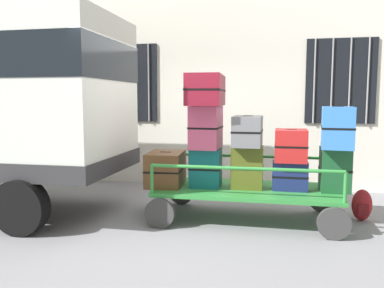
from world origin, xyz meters
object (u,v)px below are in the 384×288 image
object	(u,v)px
suitcase_midleft_bottom	(206,168)
suitcase_left_bottom	(166,169)
suitcase_midright_bottom	(290,176)
suitcase_center_middle	(248,131)
suitcase_midleft_middle	(206,127)
suitcase_right_middle	(337,127)
suitcase_center_bottom	(247,167)
backpack	(362,205)
suitcase_right_bottom	(335,170)
suitcase_midleft_top	(206,90)
suitcase_midright_middle	(291,145)
luggage_cart	(247,193)

from	to	relation	value
suitcase_midleft_bottom	suitcase_left_bottom	bearing A→B (deg)	-177.15
suitcase_midright_bottom	suitcase_center_middle	bearing A→B (deg)	-179.28
suitcase_midleft_middle	suitcase_center_middle	bearing A→B (deg)	0.11
suitcase_left_bottom	suitcase_right_middle	size ratio (longest dim) A/B	1.02
suitcase_left_bottom	suitcase_midright_bottom	world-z (taller)	suitcase_left_bottom
suitcase_left_bottom	suitcase_center_bottom	distance (m)	1.16
suitcase_center_bottom	backpack	size ratio (longest dim) A/B	1.35
suitcase_left_bottom	backpack	bearing A→B (deg)	6.04
suitcase_right_bottom	suitcase_midleft_top	bearing A→B (deg)	-179.25
suitcase_midleft_bottom	suitcase_right_bottom	world-z (taller)	suitcase_right_bottom
suitcase_left_bottom	suitcase_center_bottom	world-z (taller)	suitcase_center_bottom
suitcase_midleft_bottom	backpack	bearing A→B (deg)	6.89
suitcase_midleft_middle	suitcase_midleft_top	xyz separation A→B (m)	(0.00, 0.00, 0.52)
suitcase_midright_bottom	suitcase_midleft_middle	bearing A→B (deg)	-179.58
suitcase_right_middle	suitcase_right_bottom	bearing A→B (deg)	90.00
suitcase_midright_middle	backpack	size ratio (longest dim) A/B	1.08
luggage_cart	suitcase_center_bottom	world-z (taller)	suitcase_center_bottom
suitcase_center_middle	luggage_cart	bearing A→B (deg)	-90.00
suitcase_midleft_top	luggage_cart	bearing A→B (deg)	-0.55
suitcase_center_middle	suitcase_midleft_bottom	bearing A→B (deg)	179.34
suitcase_center_middle	suitcase_right_bottom	distance (m)	1.26
luggage_cart	suitcase_midright_middle	bearing A→B (deg)	0.38
suitcase_midleft_bottom	suitcase_right_bottom	size ratio (longest dim) A/B	0.90
suitcase_midleft_middle	suitcase_right_middle	world-z (taller)	suitcase_midleft_middle
suitcase_midleft_top	suitcase_center_middle	xyz separation A→B (m)	(0.58, -0.00, -0.56)
luggage_cart	suitcase_midleft_bottom	size ratio (longest dim) A/B	4.73
suitcase_midleft_middle	suitcase_right_bottom	bearing A→B (deg)	0.82
backpack	suitcase_midleft_bottom	bearing A→B (deg)	-173.11
suitcase_center_middle	backpack	xyz separation A→B (m)	(1.57, 0.27, -1.03)
suitcase_right_bottom	suitcase_midright_bottom	bearing A→B (deg)	-178.36
suitcase_center_bottom	suitcase_right_middle	bearing A→B (deg)	-1.70
suitcase_midright_middle	suitcase_center_middle	bearing A→B (deg)	179.95
luggage_cart	suitcase_left_bottom	distance (m)	1.20
backpack	suitcase_right_middle	bearing A→B (deg)	-144.93
backpack	suitcase_left_bottom	bearing A→B (deg)	-173.96
luggage_cart	suitcase_left_bottom	xyz separation A→B (m)	(-1.16, -0.02, 0.31)
suitcase_midleft_bottom	suitcase_right_bottom	bearing A→B (deg)	0.57
luggage_cart	suitcase_right_bottom	distance (m)	1.22
suitcase_midleft_bottom	suitcase_right_middle	distance (m)	1.84
luggage_cart	backpack	bearing A→B (deg)	9.80
suitcase_right_bottom	suitcase_right_middle	size ratio (longest dim) A/B	0.80
luggage_cart	backpack	size ratio (longest dim) A/B	5.83
suitcase_right_middle	suitcase_midright_middle	bearing A→B (deg)	178.04
suitcase_midleft_top	suitcase_midright_bottom	xyz separation A→B (m)	(1.16, 0.01, -1.16)
suitcase_midright_middle	backpack	bearing A→B (deg)	15.11
suitcase_midright_middle	suitcase_right_bottom	world-z (taller)	suitcase_midright_middle
suitcase_midleft_top	backpack	world-z (taller)	suitcase_midleft_top
suitcase_midleft_top	suitcase_right_bottom	bearing A→B (deg)	0.75
suitcase_midleft_middle	suitcase_center_middle	size ratio (longest dim) A/B	0.94
suitcase_left_bottom	suitcase_right_middle	bearing A→B (deg)	0.04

